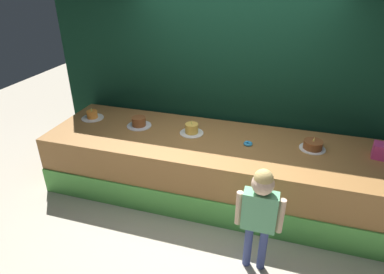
# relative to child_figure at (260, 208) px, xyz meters

# --- Properties ---
(ground_plane) EXTENTS (12.00, 12.00, 0.00)m
(ground_plane) POSITION_rel_child_figure_xyz_m (-0.64, 0.44, -0.74)
(ground_plane) COLOR #BCB29E
(stage_platform) EXTENTS (4.34, 1.26, 0.78)m
(stage_platform) POSITION_rel_child_figure_xyz_m (-0.64, 1.06, -0.35)
(stage_platform) COLOR #9E6B38
(stage_platform) RESTS_ON ground_plane
(curtain_backdrop) EXTENTS (5.10, 0.08, 2.63)m
(curtain_backdrop) POSITION_rel_child_figure_xyz_m (-0.64, 1.79, 0.58)
(curtain_backdrop) COLOR black
(curtain_backdrop) RESTS_ON ground_plane
(child_figure) EXTENTS (0.44, 0.20, 1.14)m
(child_figure) POSITION_rel_child_figure_xyz_m (0.00, 0.00, 0.00)
(child_figure) COLOR #3F4C8C
(child_figure) RESTS_ON ground_plane
(pink_box) EXTENTS (0.24, 0.21, 0.17)m
(pink_box) POSITION_rel_child_figure_xyz_m (1.21, 1.21, 0.12)
(pink_box) COLOR #E33D8B
(pink_box) RESTS_ON stage_platform
(donut) EXTENTS (0.11, 0.11, 0.03)m
(donut) POSITION_rel_child_figure_xyz_m (-0.27, 1.08, 0.05)
(donut) COLOR #3399D8
(donut) RESTS_ON stage_platform
(cake_far_left) EXTENTS (0.31, 0.31, 0.17)m
(cake_far_left) POSITION_rel_child_figure_xyz_m (-2.48, 1.21, 0.08)
(cake_far_left) COLOR white
(cake_far_left) RESTS_ON stage_platform
(cake_center_left) EXTENTS (0.33, 0.33, 0.13)m
(cake_center_left) POSITION_rel_child_figure_xyz_m (-1.74, 1.17, 0.09)
(cake_center_left) COLOR silver
(cake_center_left) RESTS_ON stage_platform
(cake_center_right) EXTENTS (0.30, 0.30, 0.18)m
(cake_center_right) POSITION_rel_child_figure_xyz_m (-1.01, 1.17, 0.09)
(cake_center_right) COLOR white
(cake_center_right) RESTS_ON stage_platform
(cake_far_right) EXTENTS (0.30, 0.30, 0.16)m
(cake_far_right) POSITION_rel_child_figure_xyz_m (0.47, 1.20, 0.09)
(cake_far_right) COLOR white
(cake_far_right) RESTS_ON stage_platform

